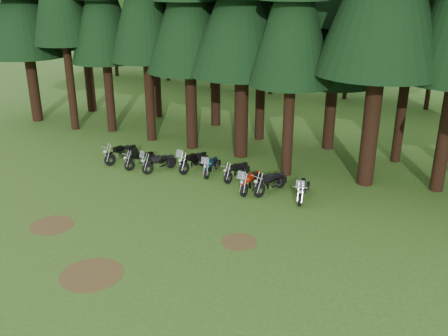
{
  "coord_description": "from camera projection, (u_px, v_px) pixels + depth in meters",
  "views": [
    {
      "loc": [
        12.17,
        -14.87,
        9.73
      ],
      "look_at": [
        1.38,
        5.0,
        1.0
      ],
      "focal_mm": 40.0,
      "sensor_mm": 36.0,
      "label": 1
    }
  ],
  "objects": [
    {
      "name": "decid_1",
      "position": [
        168.0,
        20.0,
        47.25
      ],
      "size": [
        7.91,
        7.69,
        9.88
      ],
      "color": "black",
      "rests_on": "ground"
    },
    {
      "name": "dirt_patch_1",
      "position": [
        239.0,
        242.0,
        19.52
      ],
      "size": [
        1.4,
        1.4,
        0.01
      ],
      "primitive_type": "cylinder",
      "color": "#4C3D1E",
      "rests_on": "ground"
    },
    {
      "name": "pine_back_4",
      "position": [
        339.0,
        5.0,
        27.21
      ],
      "size": [
        4.94,
        4.94,
        13.78
      ],
      "color": "black",
      "rests_on": "ground"
    },
    {
      "name": "motorcycle_4",
      "position": [
        211.0,
        166.0,
        26.05
      ],
      "size": [
        0.61,
        2.0,
        1.26
      ],
      "rotation": [
        0.0,
        0.0,
        0.19
      ],
      "color": "black",
      "rests_on": "ground"
    },
    {
      "name": "dirt_patch_0",
      "position": [
        52.0,
        225.0,
        20.81
      ],
      "size": [
        1.8,
        1.8,
        0.01
      ],
      "primitive_type": "cylinder",
      "color": "#4C3D1E",
      "rests_on": "ground"
    },
    {
      "name": "motorcycle_0",
      "position": [
        122.0,
        154.0,
        27.76
      ],
      "size": [
        0.66,
        2.24,
        0.92
      ],
      "rotation": [
        0.0,
        0.0,
        -0.23
      ],
      "color": "black",
      "rests_on": "ground"
    },
    {
      "name": "decid_3",
      "position": [
        274.0,
        42.0,
        42.19
      ],
      "size": [
        6.12,
        5.95,
        7.65
      ],
      "color": "black",
      "rests_on": "ground"
    },
    {
      "name": "motorcycle_6",
      "position": [
        251.0,
        182.0,
        23.99
      ],
      "size": [
        0.4,
        2.15,
        1.36
      ],
      "rotation": [
        0.0,
        0.0,
        -0.0
      ],
      "color": "black",
      "rests_on": "ground"
    },
    {
      "name": "ground",
      "position": [
        139.0,
        222.0,
        21.11
      ],
      "size": [
        120.0,
        120.0,
        0.0
      ],
      "primitive_type": "plane",
      "color": "#30571E",
      "rests_on": "ground"
    },
    {
      "name": "motorcycle_1",
      "position": [
        140.0,
        160.0,
        27.01
      ],
      "size": [
        0.69,
        1.96,
        0.82
      ],
      "rotation": [
        0.0,
        0.0,
        -0.29
      ],
      "color": "black",
      "rests_on": "ground"
    },
    {
      "name": "motorcycle_7",
      "position": [
        271.0,
        183.0,
        23.84
      ],
      "size": [
        0.76,
        2.2,
        0.92
      ],
      "rotation": [
        0.0,
        0.0,
        -0.28
      ],
      "color": "black",
      "rests_on": "ground"
    },
    {
      "name": "decid_4",
      "position": [
        351.0,
        47.0,
        40.42
      ],
      "size": [
        5.93,
        5.76,
        7.41
      ],
      "color": "black",
      "rests_on": "ground"
    },
    {
      "name": "motorcycle_8",
      "position": [
        302.0,
        190.0,
        23.08
      ],
      "size": [
        0.8,
        2.12,
        1.34
      ],
      "rotation": [
        0.0,
        0.0,
        0.26
      ],
      "color": "black",
      "rests_on": "ground"
    },
    {
      "name": "motorcycle_3",
      "position": [
        194.0,
        162.0,
        26.56
      ],
      "size": [
        0.61,
        2.29,
        1.44
      ],
      "rotation": [
        0.0,
        0.0,
        -0.15
      ],
      "color": "black",
      "rests_on": "ground"
    },
    {
      "name": "motorcycle_5",
      "position": [
        237.0,
        172.0,
        25.39
      ],
      "size": [
        0.48,
        1.98,
        0.81
      ],
      "rotation": [
        0.0,
        0.0,
        -0.18
      ],
      "color": "black",
      "rests_on": "ground"
    },
    {
      "name": "decid_0",
      "position": [
        114.0,
        17.0,
        49.54
      ],
      "size": [
        8.0,
        7.78,
        10.0
      ],
      "color": "black",
      "rests_on": "ground"
    },
    {
      "name": "decid_5",
      "position": [
        443.0,
        27.0,
        36.26
      ],
      "size": [
        8.45,
        8.21,
        10.56
      ],
      "color": "black",
      "rests_on": "ground"
    },
    {
      "name": "motorcycle_2",
      "position": [
        159.0,
        163.0,
        26.44
      ],
      "size": [
        1.03,
        2.07,
        1.34
      ],
      "rotation": [
        0.0,
        0.0,
        -0.38
      ],
      "color": "black",
      "rests_on": "ground"
    },
    {
      "name": "dirt_patch_2",
      "position": [
        92.0,
        274.0,
        17.39
      ],
      "size": [
        2.2,
        2.2,
        0.01
      ],
      "primitive_type": "cylinder",
      "color": "#4C3D1E",
      "rests_on": "ground"
    },
    {
      "name": "decid_2",
      "position": [
        213.0,
        33.0,
        44.29
      ],
      "size": [
        6.72,
        6.53,
        8.4
      ],
      "color": "black",
      "rests_on": "ground"
    }
  ]
}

